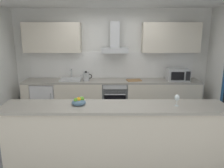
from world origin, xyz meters
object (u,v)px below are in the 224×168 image
Objects in this scene: range_hood at (115,43)px; oven at (115,98)px; sink at (71,79)px; refrigerator at (45,99)px; fruit_bowl at (79,102)px; kettle at (86,76)px; chopping_board at (134,80)px; microwave at (178,75)px; wine_glass at (177,98)px.

oven is at bearing -90.00° from range_hood.
sink is 1.37m from range_hood.
refrigerator is 2.19m from range_hood.
fruit_bowl reaches higher than refrigerator.
oven reaches higher than refrigerator.
refrigerator is at bearing 178.26° from kettle.
kettle is 1.31× the size of fruit_bowl.
chopping_board reaches higher than oven.
microwave reaches higher than sink.
range_hood is at bearing 4.42° from refrigerator.
sink is at bearing 179.13° from microwave.
sink is at bearing 178.70° from chopping_board.
wine_glass is 0.81× the size of fruit_bowl.
wine_glass is at bearing -77.08° from chopping_board.
wine_glass is (0.92, -2.17, -0.71)m from range_hood.
wine_glass reaches higher than oven.
fruit_bowl is at bearing -60.36° from refrigerator.
microwave is 2.27× the size of fruit_bowl.
refrigerator is 3.39m from wine_glass.
wine_glass is (1.99, -2.05, 0.15)m from sink.
fruit_bowl reaches higher than chopping_board.
sink is 0.69× the size of range_hood.
sink reaches higher than chopping_board.
chopping_board is (2.17, -0.02, 0.49)m from refrigerator.
microwave is at bearing 73.66° from wine_glass.
kettle reaches higher than wine_glass.
range_hood reaches higher than sink.
chopping_board is at bearing 0.50° from kettle.
wine_glass is at bearing -37.69° from refrigerator.
wine_glass is (-0.59, -2.01, 0.03)m from microwave.
kettle is 2.57m from wine_glass.
microwave is 1.00× the size of sink.
oven is 2.35× the size of chopping_board.
sink is at bearing -173.64° from range_hood.
kettle is (0.38, -0.04, 0.08)m from sink.
fruit_bowl is at bearing -105.41° from range_hood.
kettle reaches higher than oven.
sink is at bearing 1.22° from refrigerator.
kettle is at bearing -6.79° from sink.
refrigerator is 1.70× the size of microwave.
refrigerator is 3.86× the size of fruit_bowl.
kettle is at bearing -179.50° from chopping_board.
refrigerator is at bearing -175.58° from range_hood.
refrigerator is at bearing -179.91° from oven.
refrigerator is 2.94× the size of kettle.
range_hood is 4.05× the size of wine_glass.
microwave is 2.20m from kettle.
microwave is 1.73× the size of kettle.
sink is 0.39m from kettle.
fruit_bowl is at bearing -136.92° from microwave.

